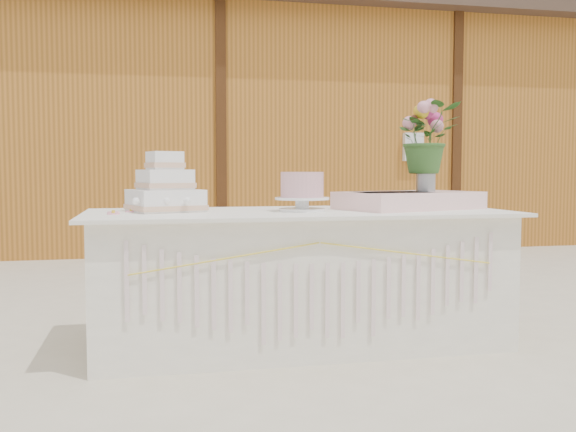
% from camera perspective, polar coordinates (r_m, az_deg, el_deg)
% --- Properties ---
extents(ground, '(80.00, 80.00, 0.00)m').
position_cam_1_polar(ground, '(3.80, 0.98, -11.22)').
color(ground, beige).
rests_on(ground, ground).
extents(barn, '(12.60, 4.60, 3.30)m').
position_cam_1_polar(barn, '(9.62, -7.38, 8.02)').
color(barn, '#AE6A24').
rests_on(barn, ground).
extents(cake_table, '(2.40, 1.00, 0.77)m').
position_cam_1_polar(cake_table, '(3.71, 1.01, -5.46)').
color(cake_table, silver).
rests_on(cake_table, ground).
extents(wedding_cake, '(0.47, 0.47, 0.34)m').
position_cam_1_polar(wedding_cake, '(3.68, -10.87, 2.18)').
color(wedding_cake, white).
rests_on(wedding_cake, cake_table).
extents(pink_cake_stand, '(0.31, 0.31, 0.22)m').
position_cam_1_polar(pink_cake_stand, '(3.63, 1.26, 2.39)').
color(pink_cake_stand, white).
rests_on(pink_cake_stand, cake_table).
extents(satin_runner, '(0.93, 0.72, 0.10)m').
position_cam_1_polar(satin_runner, '(3.92, 10.70, 1.37)').
color(satin_runner, '#FFCDCD').
rests_on(satin_runner, cake_table).
extents(flower_vase, '(0.12, 0.12, 0.16)m').
position_cam_1_polar(flower_vase, '(3.97, 12.14, 3.28)').
color(flower_vase, '#AAAAAE').
rests_on(flower_vase, satin_runner).
extents(bouquet, '(0.39, 0.34, 0.43)m').
position_cam_1_polar(bouquet, '(3.98, 12.20, 7.49)').
color(bouquet, '#305923').
rests_on(bouquet, flower_vase).
extents(loose_flowers, '(0.21, 0.34, 0.02)m').
position_cam_1_polar(loose_flowers, '(3.62, -14.44, 0.42)').
color(loose_flowers, pink).
rests_on(loose_flowers, cake_table).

